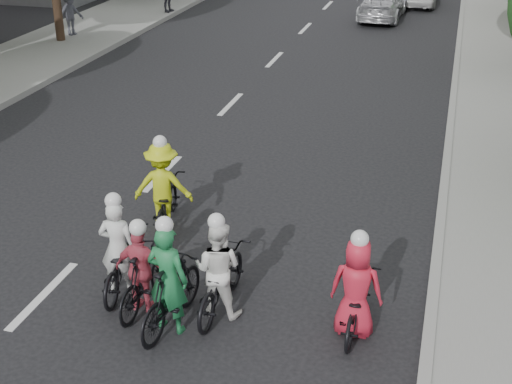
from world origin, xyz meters
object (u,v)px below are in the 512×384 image
at_px(cyclist_1, 356,297).
at_px(cyclist_5, 170,289).
at_px(cyclist_0, 219,276).
at_px(cyclist_2, 121,258).
at_px(cyclist_3, 143,275).
at_px(follow_car_lead, 382,5).
at_px(cyclist_4, 164,193).
at_px(spectator_0, 71,13).

xyz_separation_m(cyclist_1, cyclist_5, (-2.65, -0.62, 0.06)).
height_order(cyclist_0, cyclist_2, cyclist_2).
xyz_separation_m(cyclist_3, follow_car_lead, (1.03, 22.48, 0.02)).
bearing_deg(cyclist_4, cyclist_3, 94.42).
relative_size(cyclist_1, cyclist_2, 0.91).
distance_m(cyclist_0, cyclist_1, 2.09).
bearing_deg(spectator_0, cyclist_0, -120.28).
height_order(cyclist_3, cyclist_4, cyclist_4).
height_order(cyclist_0, spectator_0, spectator_0).
relative_size(cyclist_3, follow_car_lead, 0.41).
distance_m(cyclist_1, cyclist_2, 3.81).
relative_size(cyclist_0, follow_car_lead, 0.45).
distance_m(cyclist_2, cyclist_4, 2.21).
xyz_separation_m(cyclist_3, cyclist_4, (-0.72, 2.60, 0.09)).
xyz_separation_m(cyclist_1, cyclist_2, (-3.81, 0.12, -0.02)).
xyz_separation_m(cyclist_5, spectator_0, (-10.49, 16.06, 0.30)).
bearing_deg(cyclist_5, cyclist_3, -23.96).
xyz_separation_m(cyclist_2, follow_car_lead, (1.60, 22.08, 0.04)).
distance_m(cyclist_1, cyclist_5, 2.72).
relative_size(cyclist_2, cyclist_4, 1.02).
xyz_separation_m(cyclist_4, cyclist_5, (1.31, -2.95, -0.02)).
bearing_deg(follow_car_lead, spectator_0, 33.42).
xyz_separation_m(cyclist_0, cyclist_5, (-0.56, -0.60, 0.05)).
bearing_deg(cyclist_4, cyclist_5, 102.82).
height_order(cyclist_3, follow_car_lead, cyclist_3).
xyz_separation_m(cyclist_0, spectator_0, (-11.05, 15.46, 0.35)).
distance_m(cyclist_0, cyclist_3, 1.17).
relative_size(cyclist_0, cyclist_3, 1.11).
bearing_deg(cyclist_1, follow_car_lead, -83.17).
bearing_deg(cyclist_0, follow_car_lead, -87.97).
bearing_deg(follow_car_lead, cyclist_1, 97.34).
bearing_deg(spectator_0, cyclist_1, -115.42).
height_order(cyclist_0, cyclist_3, cyclist_0).
bearing_deg(spectator_0, cyclist_3, -123.60).
bearing_deg(cyclist_0, cyclist_1, -177.60).
bearing_deg(cyclist_1, cyclist_2, -0.69).
height_order(cyclist_1, cyclist_4, cyclist_4).
xyz_separation_m(cyclist_0, cyclist_2, (-1.71, 0.15, -0.04)).
bearing_deg(spectator_0, cyclist_5, -122.67).
bearing_deg(cyclist_5, cyclist_1, -159.93).
xyz_separation_m(cyclist_2, cyclist_4, (-0.16, 2.20, 0.11)).
bearing_deg(follow_car_lead, cyclist_4, 86.62).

